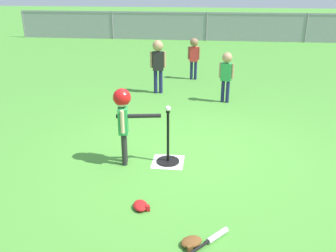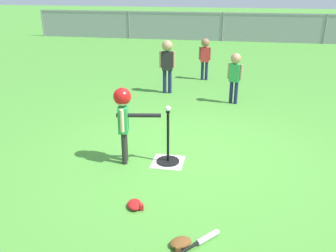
# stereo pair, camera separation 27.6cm
# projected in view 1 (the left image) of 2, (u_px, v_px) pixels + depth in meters

# --- Properties ---
(ground_plane) EXTENTS (60.00, 60.00, 0.00)m
(ground_plane) POSITION_uv_depth(u_px,v_px,m) (191.00, 155.00, 5.33)
(ground_plane) COLOR #478C33
(home_plate) EXTENTS (0.44, 0.44, 0.01)m
(home_plate) POSITION_uv_depth(u_px,v_px,m) (168.00, 162.00, 5.13)
(home_plate) COLOR white
(home_plate) RESTS_ON ground_plane
(batting_tee) EXTENTS (0.32, 0.32, 0.76)m
(batting_tee) POSITION_uv_depth(u_px,v_px,m) (168.00, 154.00, 5.09)
(batting_tee) COLOR black
(batting_tee) RESTS_ON ground_plane
(baseball_on_tee) EXTENTS (0.07, 0.07, 0.07)m
(baseball_on_tee) POSITION_uv_depth(u_px,v_px,m) (168.00, 109.00, 4.83)
(baseball_on_tee) COLOR white
(baseball_on_tee) RESTS_ON batting_tee
(batter_child) EXTENTS (0.63, 0.31, 1.09)m
(batter_child) POSITION_uv_depth(u_px,v_px,m) (123.00, 111.00, 4.82)
(batter_child) COLOR #262626
(batter_child) RESTS_ON ground_plane
(fielder_near_left) EXTENTS (0.35, 0.23, 1.18)m
(fielder_near_left) POSITION_uv_depth(u_px,v_px,m) (158.00, 60.00, 7.97)
(fielder_near_left) COLOR #191E4C
(fielder_near_left) RESTS_ON ground_plane
(fielder_near_right) EXTENTS (0.31, 0.21, 1.05)m
(fielder_near_right) POSITION_uv_depth(u_px,v_px,m) (194.00, 53.00, 9.12)
(fielder_near_right) COLOR #191E4C
(fielder_near_right) RESTS_ON ground_plane
(fielder_deep_left) EXTENTS (0.30, 0.21, 1.04)m
(fielder_deep_left) POSITION_uv_depth(u_px,v_px,m) (226.00, 71.00, 7.38)
(fielder_deep_left) COLOR #191E4C
(fielder_deep_left) RESTS_ON ground_plane
(spare_bat_silver) EXTENTS (0.41, 0.46, 0.06)m
(spare_bat_silver) POSITION_uv_depth(u_px,v_px,m) (213.00, 238.00, 3.58)
(spare_bat_silver) COLOR silver
(spare_bat_silver) RESTS_ON ground_plane
(glove_by_plate) EXTENTS (0.27, 0.26, 0.07)m
(glove_by_plate) POSITION_uv_depth(u_px,v_px,m) (191.00, 242.00, 3.52)
(glove_by_plate) COLOR brown
(glove_by_plate) RESTS_ON ground_plane
(glove_near_bats) EXTENTS (0.23, 0.26, 0.07)m
(glove_near_bats) POSITION_uv_depth(u_px,v_px,m) (141.00, 206.00, 4.08)
(glove_near_bats) COLOR #B21919
(glove_near_bats) RESTS_ON ground_plane
(outfield_fence) EXTENTS (16.06, 0.06, 1.15)m
(outfield_fence) POSITION_uv_depth(u_px,v_px,m) (207.00, 26.00, 15.03)
(outfield_fence) COLOR slate
(outfield_fence) RESTS_ON ground_plane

